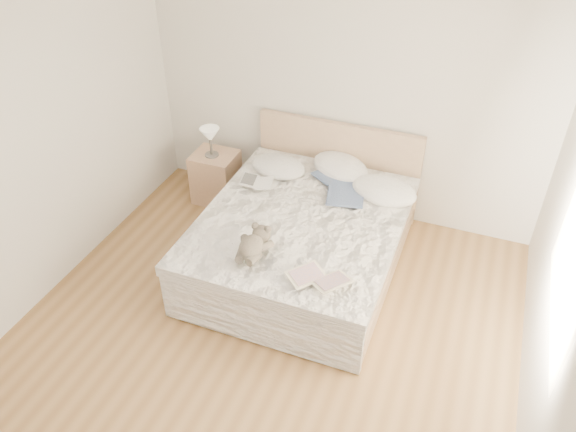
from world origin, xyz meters
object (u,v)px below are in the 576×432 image
at_px(nightstand, 216,177).
at_px(childrens_book, 319,279).
at_px(bed, 304,237).
at_px(photo_book, 257,182).
at_px(table_lamp, 210,136).
at_px(teddy_bear, 251,253).

xyz_separation_m(nightstand, childrens_book, (1.67, -1.48, 0.35)).
height_order(bed, photo_book, bed).
bearing_deg(nightstand, table_lamp, -118.33).
height_order(bed, childrens_book, bed).
distance_m(table_lamp, photo_book, 0.81).
bearing_deg(childrens_book, table_lamp, 177.59).
xyz_separation_m(bed, nightstand, (-1.26, 0.66, -0.03)).
height_order(nightstand, teddy_bear, teddy_bear).
bearing_deg(table_lamp, photo_book, -29.69).
bearing_deg(table_lamp, nightstand, 61.67).
relative_size(nightstand, childrens_book, 1.34).
bearing_deg(teddy_bear, table_lamp, 126.51).
xyz_separation_m(table_lamp, teddy_bear, (1.09, -1.39, -0.14)).
height_order(nightstand, photo_book, photo_book).
bearing_deg(table_lamp, childrens_book, -40.90).
bearing_deg(teddy_bear, nightstand, 125.71).
xyz_separation_m(table_lamp, photo_book, (0.69, -0.39, -0.16)).
bearing_deg(nightstand, photo_book, -31.63).
distance_m(bed, table_lamp, 1.50).
bearing_deg(photo_book, teddy_bear, -79.32).
bearing_deg(teddy_bear, childrens_book, -7.68).
distance_m(table_lamp, teddy_bear, 1.77).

